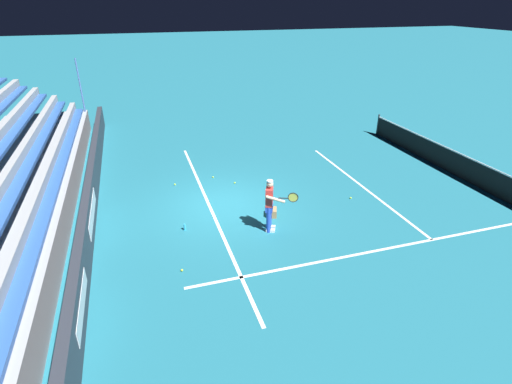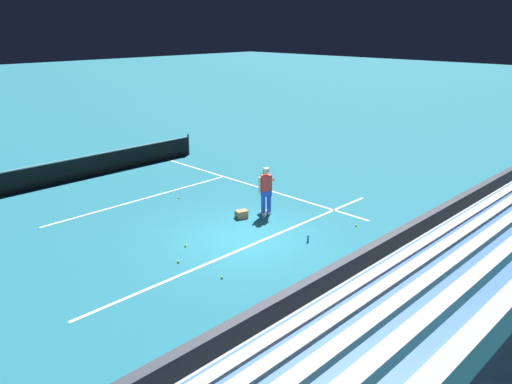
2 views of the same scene
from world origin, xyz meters
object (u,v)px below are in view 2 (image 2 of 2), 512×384
object	(u,v)px
tennis_net	(90,166)
ball_box_cardboard	(241,214)
tennis_ball_on_baseline	(179,198)
tennis_ball_far_right	(186,246)
tennis_ball_far_left	(178,262)
tennis_player	(266,190)
tennis_ball_toward_net	(222,277)
tennis_ball_stray_back	(356,225)
water_bottle	(308,238)

from	to	relation	value
tennis_net	ball_box_cardboard	bearing A→B (deg)	-81.53
tennis_ball_on_baseline	ball_box_cardboard	bearing A→B (deg)	-84.12
tennis_ball_far_right	tennis_ball_far_left	distance (m)	1.07
tennis_ball_far_right	tennis_net	bearing A→B (deg)	79.63
tennis_player	tennis_ball_toward_net	bearing A→B (deg)	-150.29
tennis_ball_toward_net	tennis_ball_far_left	distance (m)	1.59
tennis_ball_toward_net	tennis_net	distance (m)	11.41
tennis_player	tennis_ball_stray_back	world-z (taller)	tennis_player
ball_box_cardboard	tennis_ball_toward_net	world-z (taller)	ball_box_cardboard
tennis_ball_stray_back	tennis_ball_far_right	bearing A→B (deg)	150.99
tennis_ball_stray_back	tennis_ball_toward_net	xyz separation A→B (m)	(-5.57, 0.50, 0.00)
tennis_ball_far_right	tennis_ball_toward_net	world-z (taller)	same
ball_box_cardboard	tennis_ball_stray_back	size ratio (longest dim) A/B	6.06
tennis_ball_far_right	tennis_ball_far_left	xyz separation A→B (m)	(-0.80, -0.71, 0.00)
ball_box_cardboard	tennis_ball_far_left	bearing A→B (deg)	-161.30
tennis_player	water_bottle	size ratio (longest dim) A/B	7.80
tennis_ball_far_right	tennis_ball_toward_net	size ratio (longest dim) A/B	1.00
tennis_ball_toward_net	tennis_net	bearing A→B (deg)	78.96
tennis_player	tennis_ball_far_left	distance (m)	4.69
tennis_ball_far_left	ball_box_cardboard	bearing A→B (deg)	18.70
tennis_ball_stray_back	tennis_ball_toward_net	world-z (taller)	same
tennis_ball_on_baseline	tennis_net	size ratio (longest dim) A/B	0.01
ball_box_cardboard	tennis_ball_stray_back	world-z (taller)	ball_box_cardboard
tennis_ball_far_right	tennis_ball_stray_back	size ratio (longest dim) A/B	1.00
tennis_ball_far_right	tennis_ball_on_baseline	bearing A→B (deg)	55.40
ball_box_cardboard	tennis_ball_far_right	world-z (taller)	ball_box_cardboard
tennis_ball_stray_back	tennis_net	world-z (taller)	tennis_net
tennis_ball_far_left	tennis_net	size ratio (longest dim) A/B	0.01
tennis_ball_far_left	water_bottle	bearing A→B (deg)	-24.31
ball_box_cardboard	tennis_ball_on_baseline	bearing A→B (deg)	95.88
tennis_ball_stray_back	tennis_ball_toward_net	size ratio (longest dim) A/B	1.00
tennis_ball_stray_back	tennis_net	size ratio (longest dim) A/B	0.01
ball_box_cardboard	tennis_net	bearing A→B (deg)	98.47
water_bottle	tennis_ball_on_baseline	bearing A→B (deg)	93.55
tennis_player	tennis_ball_far_left	world-z (taller)	tennis_player
tennis_net	tennis_ball_toward_net	bearing A→B (deg)	-101.04
water_bottle	ball_box_cardboard	bearing A→B (deg)	91.03
tennis_ball_toward_net	tennis_ball_on_baseline	xyz separation A→B (m)	(3.10, 5.98, 0.00)
ball_box_cardboard	water_bottle	world-z (taller)	ball_box_cardboard
tennis_ball_toward_net	water_bottle	world-z (taller)	water_bottle
tennis_player	ball_box_cardboard	distance (m)	1.20
tennis_ball_stray_back	water_bottle	world-z (taller)	water_bottle
tennis_ball_stray_back	tennis_ball_far_left	bearing A→B (deg)	160.37
tennis_ball_far_left	tennis_net	bearing A→B (deg)	75.81
tennis_ball_far_right	tennis_ball_stray_back	world-z (taller)	same
tennis_ball_far_right	water_bottle	size ratio (longest dim) A/B	0.30
tennis_ball_toward_net	ball_box_cardboard	bearing A→B (deg)	39.38
tennis_ball_toward_net	tennis_ball_far_left	world-z (taller)	same
tennis_ball_far_right	water_bottle	bearing A→B (deg)	-39.22
tennis_ball_stray_back	tennis_net	distance (m)	12.18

